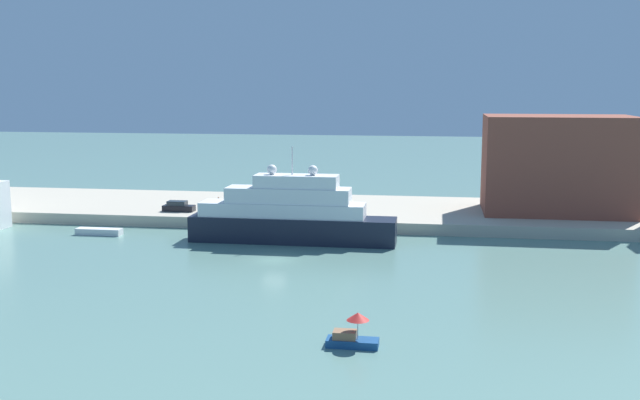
% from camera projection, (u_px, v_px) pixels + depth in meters
% --- Properties ---
extents(ground, '(400.00, 400.00, 0.00)m').
position_uv_depth(ground, '(274.00, 260.00, 80.17)').
color(ground, slate).
extents(quay_dock, '(110.00, 23.46, 1.49)m').
position_uv_depth(quay_dock, '(316.00, 211.00, 107.12)').
color(quay_dock, '#B7AD99').
rests_on(quay_dock, ground).
extents(large_yacht, '(24.79, 4.38, 11.50)m').
position_uv_depth(large_yacht, '(290.00, 215.00, 89.07)').
color(large_yacht, black).
rests_on(large_yacht, ground).
extents(small_motorboat, '(3.78, 1.64, 2.57)m').
position_uv_depth(small_motorboat, '(352.00, 334.00, 53.69)').
color(small_motorboat, navy).
rests_on(small_motorboat, ground).
extents(work_barge, '(5.82, 1.52, 0.83)m').
position_uv_depth(work_barge, '(99.00, 232.00, 93.77)').
color(work_barge, silver).
rests_on(work_barge, ground).
extents(harbor_building, '(19.39, 11.54, 13.16)m').
position_uv_depth(harbor_building, '(557.00, 165.00, 100.46)').
color(harbor_building, brown).
rests_on(harbor_building, quay_dock).
extents(parked_car, '(4.32, 1.65, 1.43)m').
position_uv_depth(parked_car, '(178.00, 207.00, 102.42)').
color(parked_car, black).
rests_on(parked_car, quay_dock).
extents(person_figure, '(0.36, 0.36, 1.75)m').
position_uv_depth(person_figure, '(219.00, 203.00, 104.05)').
color(person_figure, maroon).
rests_on(person_figure, quay_dock).
extents(mooring_bollard, '(0.42, 0.42, 0.61)m').
position_uv_depth(mooring_bollard, '(344.00, 217.00, 96.08)').
color(mooring_bollard, black).
rests_on(mooring_bollard, quay_dock).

